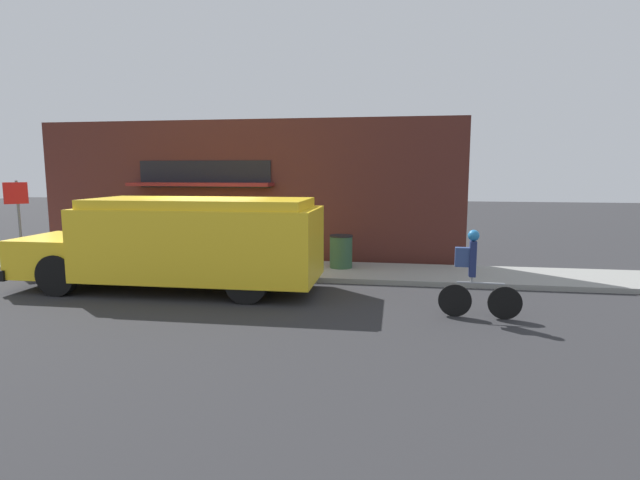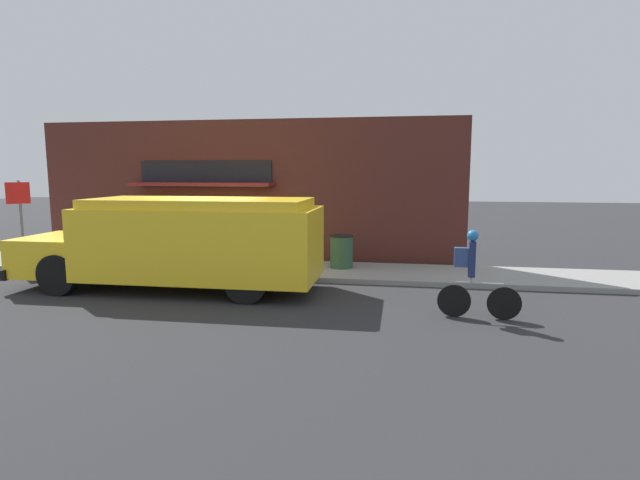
% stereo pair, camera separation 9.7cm
% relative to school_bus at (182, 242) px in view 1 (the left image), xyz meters
% --- Properties ---
extents(ground_plane, '(70.00, 70.00, 0.00)m').
position_rel_school_bus_xyz_m(ground_plane, '(0.20, 1.25, -1.13)').
color(ground_plane, '#2B2B2D').
extents(sidewalk, '(28.00, 2.30, 0.13)m').
position_rel_school_bus_xyz_m(sidewalk, '(0.20, 2.39, -1.06)').
color(sidewalk, gray).
rests_on(sidewalk, ground_plane).
extents(storefront, '(13.17, 0.94, 4.27)m').
position_rel_school_bus_xyz_m(storefront, '(0.15, 3.94, 1.02)').
color(storefront, '#4C231E').
rests_on(storefront, ground_plane).
extents(school_bus, '(7.04, 2.62, 2.13)m').
position_rel_school_bus_xyz_m(school_bus, '(0.00, 0.00, 0.00)').
color(school_bus, yellow).
rests_on(school_bus, ground_plane).
extents(cyclist, '(1.52, 0.21, 1.67)m').
position_rel_school_bus_xyz_m(cyclist, '(6.32, -1.18, -0.30)').
color(cyclist, black).
rests_on(cyclist, ground_plane).
extents(stop_sign_post, '(0.45, 0.45, 2.35)m').
position_rel_school_bus_xyz_m(stop_sign_post, '(-5.66, 1.73, 0.58)').
color(stop_sign_post, slate).
rests_on(stop_sign_post, sidewalk).
extents(trash_bin, '(0.63, 0.63, 0.89)m').
position_rel_school_bus_xyz_m(trash_bin, '(3.35, 2.66, -0.55)').
color(trash_bin, '#2D5138').
rests_on(trash_bin, sidewalk).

